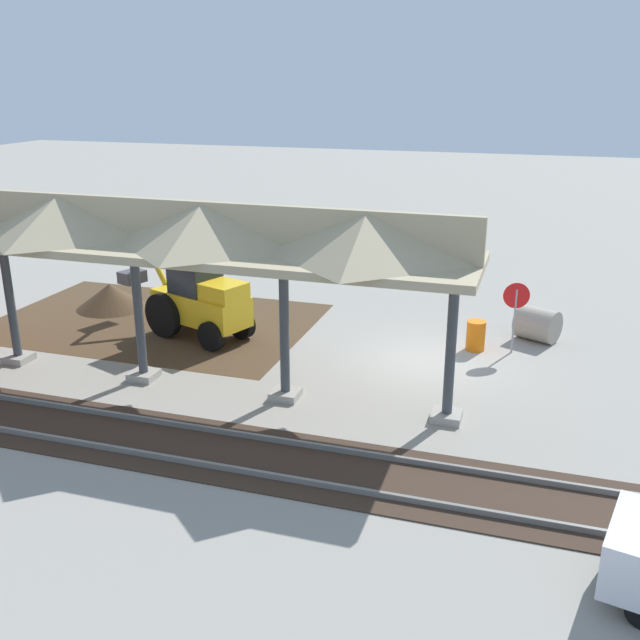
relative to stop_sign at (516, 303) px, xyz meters
name	(u,v)px	position (x,y,z in m)	size (l,w,h in m)	color
ground_plane	(427,361)	(2.26, 1.44, -1.54)	(120.00, 120.00, 0.00)	gray
dirt_work_zone	(155,321)	(11.53, 0.67, -1.53)	(10.39, 7.00, 0.01)	#4C3823
platform_canopy	(204,231)	(7.33, 4.97, 2.63)	(13.42, 3.20, 4.90)	#9E998E
rail_tracks	(374,476)	(2.26, 7.98, -1.51)	(60.00, 2.58, 0.15)	slate
stop_sign	(516,303)	(0.00, 0.00, 0.00)	(0.75, 0.19, 2.14)	gray
backhoe	(197,297)	(9.47, 1.46, -0.27)	(5.24, 2.89, 2.82)	yellow
dirt_mound	(112,308)	(13.73, -0.17, -1.54)	(4.85, 4.85, 1.76)	#4C3823
concrete_pipe	(537,324)	(-0.66, -1.34, -1.02)	(1.50, 1.43, 1.02)	#9E9384
traffic_barrel	(476,336)	(1.06, 0.09, -1.09)	(0.56, 0.56, 0.90)	orange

